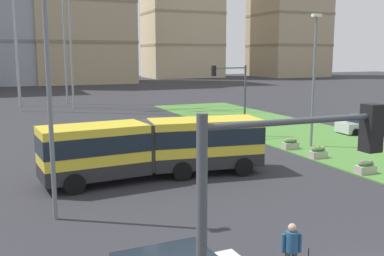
{
  "coord_description": "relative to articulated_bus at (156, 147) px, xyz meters",
  "views": [
    {
      "loc": [
        -9.95,
        -8.5,
        6.42
      ],
      "look_at": [
        -0.04,
        15.16,
        2.2
      ],
      "focal_mm": 41.28,
      "sensor_mm": 36.0,
      "label": 1
    }
  ],
  "objects": [
    {
      "name": "apartment_tower_east",
      "position": [
        73.9,
        94.66,
        21.15
      ],
      "size": [
        19.55,
        19.05,
        45.57
      ],
      "color": "tan",
      "rests_on": "ground"
    },
    {
      "name": "streetlight_left",
      "position": [
        -5.57,
        -4.24,
        3.47
      ],
      "size": [
        0.7,
        0.28,
        9.35
      ],
      "color": "slate",
      "rests_on": "ground"
    },
    {
      "name": "car_silver_hatch",
      "position": [
        20.14,
        6.12,
        -0.9
      ],
      "size": [
        4.49,
        2.2,
        1.58
      ],
      "color": "#B7BABF",
      "rests_on": "ground"
    },
    {
      "name": "flower_planter_3",
      "position": [
        10.7,
        -3.9,
        -1.23
      ],
      "size": [
        1.1,
        0.56,
        0.74
      ],
      "color": "#B7AD9E",
      "rests_on": "grass_median"
    },
    {
      "name": "traffic_light_far_right",
      "position": [
        9.29,
        8.76,
        2.23
      ],
      "size": [
        3.13,
        0.28,
        5.68
      ],
      "color": "#474C51",
      "rests_on": "ground"
    },
    {
      "name": "streetlight_median",
      "position": [
        12.6,
        3.27,
        3.4
      ],
      "size": [
        0.7,
        0.28,
        9.21
      ],
      "color": "slate",
      "rests_on": "ground"
    },
    {
      "name": "articulated_bus",
      "position": [
        0.0,
        0.0,
        0.0
      ],
      "size": [
        12.02,
        3.32,
        3.0
      ],
      "color": "yellow",
      "rests_on": "ground"
    },
    {
      "name": "flower_planter_5",
      "position": [
        10.7,
        3.04,
        -1.23
      ],
      "size": [
        1.1,
        0.56,
        0.74
      ],
      "color": "#B7AD9E",
      "rests_on": "grass_median"
    },
    {
      "name": "flower_planter_4",
      "position": [
        10.7,
        0.11,
        -1.23
      ],
      "size": [
        1.1,
        0.56,
        0.74
      ],
      "color": "#B7AD9E",
      "rests_on": "grass_median"
    },
    {
      "name": "traffic_light_near_left",
      "position": [
        -3.43,
        -16.24,
        2.23
      ],
      "size": [
        3.46,
        0.28,
        5.64
      ],
      "color": "#474C51",
      "rests_on": "ground"
    },
    {
      "name": "pedestrian_crossing",
      "position": [
        0.16,
        -11.92,
        -0.65
      ],
      "size": [
        0.55,
        0.36,
        1.74
      ],
      "color": "#4C4238",
      "rests_on": "ground"
    }
  ]
}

